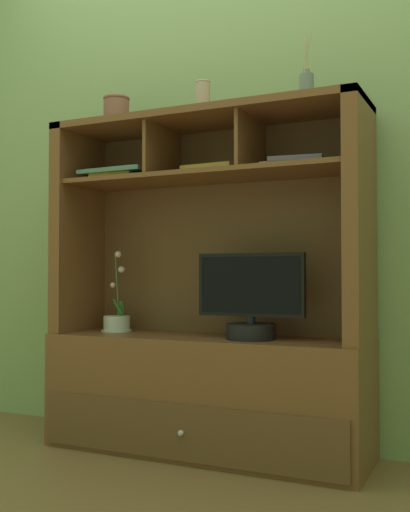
# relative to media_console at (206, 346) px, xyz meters

# --- Properties ---
(floor_plane) EXTENTS (6.00, 6.00, 0.02)m
(floor_plane) POSITION_rel_media_console_xyz_m (0.00, -0.01, -0.46)
(floor_plane) COLOR brown
(floor_plane) RESTS_ON ground
(back_wall) EXTENTS (6.00, 0.02, 2.80)m
(back_wall) POSITION_rel_media_console_xyz_m (0.00, 0.22, 0.95)
(back_wall) COLOR #86A465
(back_wall) RESTS_ON ground
(media_console) EXTENTS (1.37, 0.44, 1.43)m
(media_console) POSITION_rel_media_console_xyz_m (0.00, 0.00, 0.00)
(media_console) COLOR brown
(media_console) RESTS_ON ground
(tv_monitor) EXTENTS (0.45, 0.20, 0.35)m
(tv_monitor) POSITION_rel_media_console_xyz_m (0.22, -0.05, 0.19)
(tv_monitor) COLOR black
(tv_monitor) RESTS_ON media_console
(potted_orchid) EXTENTS (0.14, 0.14, 0.37)m
(potted_orchid) POSITION_rel_media_console_xyz_m (-0.46, 0.02, 0.09)
(potted_orchid) COLOR silver
(potted_orchid) RESTS_ON media_console
(magazine_stack_left) EXTENTS (0.35, 0.26, 0.05)m
(magazine_stack_left) POSITION_rel_media_console_xyz_m (-0.42, -0.02, 0.75)
(magazine_stack_left) COLOR #3E745C
(magazine_stack_left) RESTS_ON media_console
(magazine_stack_centre) EXTENTS (0.24, 0.22, 0.04)m
(magazine_stack_centre) POSITION_rel_media_console_xyz_m (0.03, 0.04, 0.75)
(magazine_stack_centre) COLOR beige
(magazine_stack_centre) RESTS_ON media_console
(magazine_stack_right) EXTENTS (0.28, 0.23, 0.03)m
(magazine_stack_right) POSITION_rel_media_console_xyz_m (0.41, -0.01, 0.74)
(magazine_stack_right) COLOR beige
(magazine_stack_right) RESTS_ON media_console
(diffuser_bottle) EXTENTS (0.06, 0.06, 0.28)m
(diffuser_bottle) POSITION_rel_media_console_xyz_m (0.45, -0.00, 1.05)
(diffuser_bottle) COLOR slate
(diffuser_bottle) RESTS_ON media_console
(ceramic_vase) EXTENTS (0.12, 0.12, 0.13)m
(ceramic_vase) POSITION_rel_media_console_xyz_m (-0.45, -0.02, 1.05)
(ceramic_vase) COLOR brown
(ceramic_vase) RESTS_ON media_console
(accent_vase) EXTENTS (0.07, 0.07, 0.14)m
(accent_vase) POSITION_rel_media_console_xyz_m (0.00, -0.03, 1.06)
(accent_vase) COLOR tan
(accent_vase) RESTS_ON media_console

